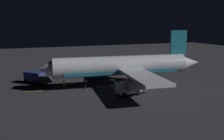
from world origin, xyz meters
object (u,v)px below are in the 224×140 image
at_px(catering_truck, 131,88).
at_px(traffic_cone_near_left, 71,85).
at_px(airliner, 124,66).
at_px(ground_crew_worker, 64,84).
at_px(traffic_cone_near_right, 112,90).
at_px(baggage_truck, 37,78).

bearing_deg(catering_truck, traffic_cone_near_left, 39.91).
height_order(airliner, ground_crew_worker, airliner).
relative_size(catering_truck, ground_crew_worker, 3.68).
relative_size(traffic_cone_near_left, traffic_cone_near_right, 1.00).
bearing_deg(airliner, traffic_cone_near_right, 129.68).
xyz_separation_m(airliner, ground_crew_worker, (2.23, 11.81, -3.20)).
relative_size(baggage_truck, traffic_cone_near_right, 10.69).
bearing_deg(catering_truck, baggage_truck, 45.20).
distance_m(airliner, traffic_cone_near_right, 6.30).
distance_m(airliner, catering_truck, 6.98).
bearing_deg(baggage_truck, traffic_cone_near_left, -125.42).
xyz_separation_m(airliner, catering_truck, (-6.24, 1.35, -2.81)).
distance_m(airliner, baggage_truck, 18.70).
height_order(airliner, traffic_cone_near_right, airliner).
xyz_separation_m(baggage_truck, ground_crew_worker, (-6.41, -4.53, -0.39)).
relative_size(airliner, traffic_cone_near_right, 61.87).
distance_m(traffic_cone_near_left, traffic_cone_near_right, 9.65).
xyz_separation_m(catering_truck, traffic_cone_near_right, (3.05, 2.50, -1.03)).
height_order(catering_truck, traffic_cone_near_left, catering_truck).
relative_size(ground_crew_worker, traffic_cone_near_left, 3.16).
distance_m(baggage_truck, traffic_cone_near_right, 17.24).
distance_m(ground_crew_worker, traffic_cone_near_left, 2.69).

